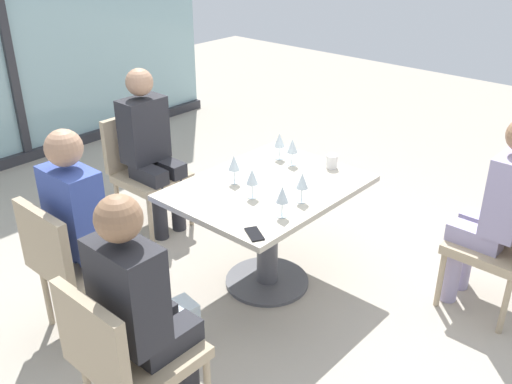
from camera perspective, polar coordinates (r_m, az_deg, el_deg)
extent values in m
plane|color=#A89E8E|center=(3.91, 1.11, -9.00)|extent=(12.00, 12.00, 0.00)
cube|color=#92B7BC|center=(5.87, -24.11, 15.21)|extent=(4.65, 0.03, 2.70)
cube|color=#2D2D33|center=(5.85, -23.97, 15.20)|extent=(0.08, 0.06, 2.70)
cube|color=#2D2D33|center=(6.19, -21.80, 3.41)|extent=(4.65, 0.10, 0.10)
cube|color=#BCB29E|center=(3.55, 1.21, 0.42)|extent=(1.18, 0.90, 0.04)
cylinder|color=#4C4C51|center=(3.72, 1.15, -4.64)|extent=(0.14, 0.14, 0.69)
cylinder|color=#4C4C51|center=(3.91, 1.11, -8.85)|extent=(0.56, 0.56, 0.02)
cube|color=tan|center=(3.47, -16.22, -6.92)|extent=(0.46, 0.46, 0.06)
cube|color=tan|center=(3.25, -20.40, -5.04)|extent=(0.05, 0.46, 0.42)
cylinder|color=tan|center=(3.54, -11.24, -9.95)|extent=(0.04, 0.04, 0.39)
cylinder|color=tan|center=(3.82, -14.97, -7.43)|extent=(0.04, 0.04, 0.39)
cylinder|color=tan|center=(3.38, -16.69, -12.74)|extent=(0.04, 0.04, 0.39)
cylinder|color=tan|center=(3.67, -20.14, -9.84)|extent=(0.04, 0.04, 0.39)
cube|color=tan|center=(2.79, -11.09, -15.66)|extent=(0.46, 0.46, 0.06)
cube|color=tan|center=(2.53, -16.12, -14.17)|extent=(0.05, 0.46, 0.42)
cylinder|color=tan|center=(3.15, -10.11, -15.28)|extent=(0.04, 0.04, 0.39)
cube|color=tan|center=(3.77, 22.44, -5.14)|extent=(0.46, 0.46, 0.06)
cylinder|color=tan|center=(4.10, 20.34, -5.80)|extent=(0.04, 0.04, 0.39)
cylinder|color=tan|center=(3.78, 17.94, -8.32)|extent=(0.04, 0.04, 0.39)
cylinder|color=tan|center=(3.68, 23.61, -10.40)|extent=(0.04, 0.04, 0.39)
cube|color=tan|center=(4.45, -10.34, 1.40)|extent=(0.46, 0.46, 0.06)
cube|color=tan|center=(4.54, -12.57, 5.02)|extent=(0.46, 0.05, 0.42)
cylinder|color=tan|center=(4.30, -10.49, -2.90)|extent=(0.04, 0.04, 0.39)
cylinder|color=tan|center=(4.52, -6.55, -1.08)|extent=(0.04, 0.04, 0.39)
cylinder|color=tan|center=(4.59, -13.62, -1.25)|extent=(0.04, 0.04, 0.39)
cylinder|color=tan|center=(4.80, -9.77, 0.39)|extent=(0.04, 0.04, 0.39)
cylinder|color=#384C9E|center=(3.59, -12.68, -8.99)|extent=(0.11, 0.11, 0.45)
cube|color=#384C9E|center=(3.40, -14.44, -5.78)|extent=(0.32, 0.13, 0.11)
cylinder|color=#384C9E|center=(3.72, -14.35, -7.86)|extent=(0.11, 0.11, 0.45)
cube|color=#384C9E|center=(3.53, -16.12, -4.70)|extent=(0.32, 0.13, 0.11)
cube|color=#384C9E|center=(3.27, -17.77, -1.65)|extent=(0.20, 0.34, 0.48)
sphere|color=tan|center=(3.12, -18.67, 4.20)|extent=(0.20, 0.20, 0.20)
cylinder|color=#28282D|center=(2.94, -6.80, -17.71)|extent=(0.11, 0.11, 0.45)
cube|color=#28282D|center=(2.71, -8.67, -14.44)|extent=(0.32, 0.13, 0.11)
cylinder|color=#28282D|center=(3.05, -9.16, -16.04)|extent=(0.11, 0.11, 0.45)
cube|color=#28282D|center=(2.82, -11.09, -12.75)|extent=(0.32, 0.13, 0.11)
cube|color=#28282D|center=(2.53, -12.73, -9.75)|extent=(0.20, 0.34, 0.48)
sphere|color=#936B4C|center=(2.34, -13.59, -2.59)|extent=(0.20, 0.20, 0.20)
cylinder|color=#9E93B7|center=(3.99, 20.10, -6.20)|extent=(0.11, 0.11, 0.45)
cube|color=#9E93B7|center=(3.83, 22.04, -3.12)|extent=(0.13, 0.32, 0.11)
cylinder|color=#9E93B7|center=(3.84, 19.03, -7.34)|extent=(0.11, 0.11, 0.45)
cube|color=#9E93B7|center=(3.68, 21.01, -4.18)|extent=(0.13, 0.32, 0.11)
cube|color=#9E93B7|center=(3.59, 24.20, -0.19)|extent=(0.34, 0.20, 0.48)
cylinder|color=#28282D|center=(4.36, -9.60, -1.94)|extent=(0.11, 0.11, 0.45)
cube|color=#28282D|center=(4.31, -10.69, 1.75)|extent=(0.13, 0.32, 0.11)
cylinder|color=#28282D|center=(4.46, -7.82, -1.13)|extent=(0.11, 0.11, 0.45)
cube|color=#28282D|center=(4.41, -8.87, 2.49)|extent=(0.13, 0.32, 0.11)
cube|color=#28282D|center=(4.34, -11.16, 6.14)|extent=(0.34, 0.20, 0.48)
sphere|color=tan|center=(4.24, -11.58, 10.71)|extent=(0.20, 0.20, 0.20)
cylinder|color=silver|center=(3.39, -0.39, -0.49)|extent=(0.06, 0.06, 0.00)
cylinder|color=silver|center=(3.37, -0.39, 0.19)|extent=(0.01, 0.01, 0.08)
cone|color=silver|center=(3.33, -0.39, 1.58)|extent=(0.07, 0.07, 0.09)
cylinder|color=silver|center=(3.57, -2.17, 0.96)|extent=(0.06, 0.06, 0.00)
cylinder|color=silver|center=(3.56, -2.18, 1.62)|extent=(0.01, 0.01, 0.08)
cone|color=silver|center=(3.52, -2.21, 2.95)|extent=(0.07, 0.07, 0.09)
cylinder|color=silver|center=(3.35, 4.56, -0.93)|extent=(0.06, 0.06, 0.00)
cylinder|color=silver|center=(3.33, 4.59, -0.24)|extent=(0.01, 0.01, 0.08)
cone|color=silver|center=(3.29, 4.64, 1.16)|extent=(0.07, 0.07, 0.09)
cylinder|color=silver|center=(3.93, 2.33, 3.38)|extent=(0.06, 0.06, 0.00)
cylinder|color=silver|center=(3.91, 2.34, 3.99)|extent=(0.01, 0.01, 0.08)
cone|color=silver|center=(3.88, 2.36, 5.22)|extent=(0.07, 0.07, 0.09)
cylinder|color=silver|center=(3.84, 3.60, 2.77)|extent=(0.06, 0.06, 0.00)
cylinder|color=silver|center=(3.82, 3.62, 3.39)|extent=(0.01, 0.01, 0.08)
cone|color=silver|center=(3.79, 3.66, 4.64)|extent=(0.07, 0.07, 0.09)
cylinder|color=silver|center=(3.19, 2.60, -2.41)|extent=(0.06, 0.06, 0.00)
cylinder|color=silver|center=(3.16, 2.62, -1.69)|extent=(0.01, 0.01, 0.08)
cone|color=silver|center=(3.12, 2.65, -0.24)|extent=(0.07, 0.07, 0.09)
cylinder|color=white|center=(3.80, 7.59, 3.04)|extent=(0.08, 0.08, 0.09)
cube|color=black|center=(3.01, -0.16, -4.21)|extent=(0.13, 0.16, 0.01)
cube|color=silver|center=(3.35, -8.45, -13.40)|extent=(0.32, 0.20, 0.28)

